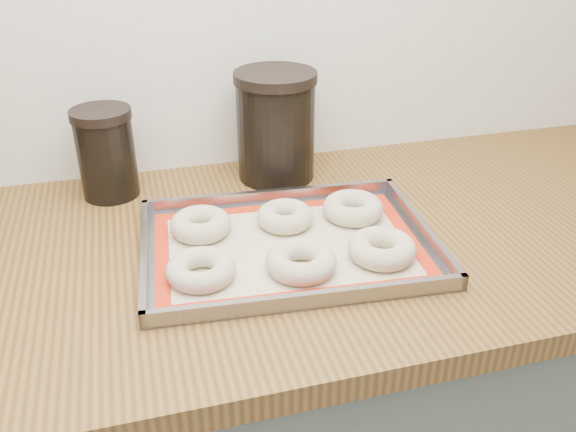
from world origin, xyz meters
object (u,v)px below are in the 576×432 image
object	(u,v)px
baking_tray	(288,245)
canister_mid	(106,153)
bagel_back_mid	(285,216)
bagel_back_right	(353,208)
bagel_back_left	(201,224)
canister_right	(276,126)
bagel_front_right	(382,248)
bagel_front_left	(201,270)
bagel_front_mid	(301,261)

from	to	relation	value
baking_tray	canister_mid	size ratio (longest dim) A/B	2.90
baking_tray	bagel_back_mid	world-z (taller)	bagel_back_mid
bagel_back_mid	bagel_back_right	distance (m)	0.12
bagel_back_left	canister_right	xyz separation A→B (m)	(0.18, 0.20, 0.08)
baking_tray	canister_right	bearing A→B (deg)	79.48
canister_right	bagel_front_right	bearing A→B (deg)	-77.02
bagel_front_left	canister_mid	world-z (taller)	canister_mid
baking_tray	bagel_front_mid	xyz separation A→B (m)	(0.00, -0.07, 0.02)
bagel_front_left	canister_right	xyz separation A→B (m)	(0.20, 0.33, 0.09)
bagel_front_left	bagel_back_right	distance (m)	0.31
bagel_front_right	canister_right	xyz separation A→B (m)	(-0.08, 0.35, 0.08)
canister_mid	canister_right	distance (m)	0.32
bagel_front_right	canister_right	bearing A→B (deg)	102.98
bagel_front_mid	canister_right	distance (m)	0.36
bagel_front_mid	bagel_back_left	bearing A→B (deg)	130.64
bagel_front_mid	canister_mid	xyz separation A→B (m)	(-0.27, 0.35, 0.06)
bagel_back_right	bagel_back_mid	bearing A→B (deg)	178.38
canister_right	baking_tray	bearing A→B (deg)	-100.52
bagel_front_left	bagel_back_left	size ratio (longest dim) A/B	1.02
bagel_back_left	bagel_back_mid	size ratio (longest dim) A/B	1.05
bagel_front_right	bagel_back_mid	world-z (taller)	bagel_front_right
bagel_back_left	canister_mid	size ratio (longest dim) A/B	0.60
bagel_front_mid	bagel_front_left	bearing A→B (deg)	172.49
canister_mid	bagel_front_right	bearing A→B (deg)	-41.17
bagel_front_left	bagel_back_right	xyz separation A→B (m)	(0.28, 0.12, 0.00)
bagel_back_left	canister_mid	distance (m)	0.25
baking_tray	bagel_front_mid	bearing A→B (deg)	-89.83
canister_mid	bagel_back_left	bearing A→B (deg)	-55.05
bagel_front_right	canister_mid	xyz separation A→B (m)	(-0.40, 0.35, 0.06)
canister_mid	bagel_back_mid	bearing A→B (deg)	-36.53
bagel_front_left	canister_right	bearing A→B (deg)	58.85
bagel_back_left	bagel_back_mid	bearing A→B (deg)	-3.54
bagel_front_left	bagel_front_mid	xyz separation A→B (m)	(0.15, -0.02, 0.00)
baking_tray	bagel_front_left	xyz separation A→B (m)	(-0.15, -0.05, 0.01)
baking_tray	bagel_front_left	size ratio (longest dim) A/B	4.73
bagel_back_mid	canister_mid	bearing A→B (deg)	143.47
bagel_back_right	canister_mid	bearing A→B (deg)	152.21
bagel_front_left	bagel_back_left	xyz separation A→B (m)	(0.02, 0.13, 0.00)
bagel_back_left	baking_tray	bearing A→B (deg)	-30.68
bagel_front_right	bagel_back_left	size ratio (longest dim) A/B	1.05
bagel_back_right	canister_mid	size ratio (longest dim) A/B	0.63
canister_mid	canister_right	bearing A→B (deg)	-0.59
bagel_front_right	bagel_back_left	world-z (taller)	same
bagel_front_mid	bagel_back_left	world-z (taller)	same
bagel_front_right	bagel_back_left	xyz separation A→B (m)	(-0.26, 0.15, 0.00)
bagel_back_right	baking_tray	bearing A→B (deg)	-154.52
bagel_back_right	bagel_front_right	bearing A→B (deg)	-91.71
bagel_front_right	canister_right	size ratio (longest dim) A/B	0.50
bagel_front_left	canister_mid	size ratio (longest dim) A/B	0.61
baking_tray	bagel_front_left	distance (m)	0.16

